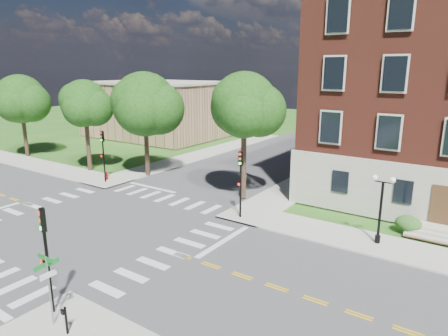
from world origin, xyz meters
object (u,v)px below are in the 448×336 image
Objects in this scene: street_sign_pole at (48,277)px; traffic_signal_se at (46,247)px; twin_lamp_west at (381,205)px; traffic_signal_ne at (241,176)px; fire_hydrant at (106,176)px; push_button_post at (66,319)px; traffic_signal_nw at (103,150)px.

traffic_signal_se is at bearing 148.39° from street_sign_pole.
traffic_signal_se is 18.33m from twin_lamp_west.
traffic_signal_se and traffic_signal_ne have the same top height.
traffic_signal_se is at bearing -92.90° from traffic_signal_ne.
fire_hydrant is at bearing 175.48° from traffic_signal_ne.
push_button_post is (1.82, -0.56, -2.39)m from traffic_signal_se.
traffic_signal_ne is at bearing -173.29° from twin_lamp_west.
traffic_signal_se reaches higher than street_sign_pole.
traffic_signal_ne is at bearing 94.20° from push_button_post.
street_sign_pole reaches higher than fire_hydrant.
street_sign_pole is (0.10, -14.81, -0.88)m from traffic_signal_ne.
twin_lamp_west is at bearing 63.03° from push_button_post.
traffic_signal_ne reaches higher than twin_lamp_west.
street_sign_pole is at bearing -31.61° from traffic_signal_se.
traffic_signal_se is 1.31m from street_sign_pole.
traffic_signal_ne is 15.10m from push_button_post.
traffic_signal_se is 6.40× the size of fire_hydrant.
twin_lamp_west is (24.50, 0.47, -0.66)m from traffic_signal_nw.
traffic_signal_ne is 1.13× the size of twin_lamp_west.
fire_hydrant is (-15.88, 1.26, -2.72)m from traffic_signal_ne.
traffic_signal_se is 4.00× the size of push_button_post.
traffic_signal_ne is 9.29m from twin_lamp_west.
street_sign_pole is (-9.11, -15.90, -0.21)m from twin_lamp_west.
traffic_signal_se reaches higher than push_button_post.
twin_lamp_west is at bearing 57.16° from traffic_signal_se.
fire_hydrant is at bearing 136.47° from push_button_post.
push_button_post is at bearing -17.20° from traffic_signal_se.
fire_hydrant is at bearing 132.74° from traffic_signal_nw.
street_sign_pole is at bearing -45.16° from fire_hydrant.
traffic_signal_nw reaches higher than fire_hydrant.
traffic_signal_se reaches higher than twin_lamp_west.
traffic_signal_se and traffic_signal_nw have the same top height.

